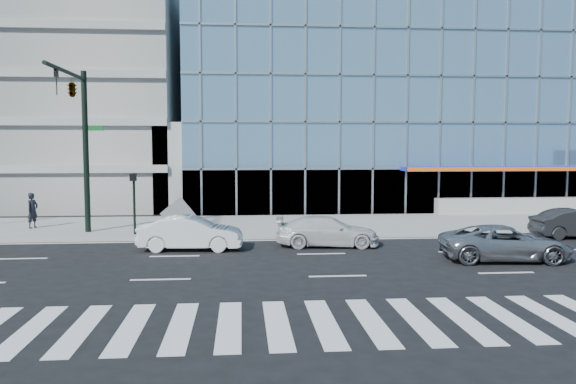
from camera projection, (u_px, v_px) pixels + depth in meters
name	position (u px, v px, depth m)	size (l,w,h in m)	color
ground	(321.00, 254.00, 23.23)	(160.00, 160.00, 0.00)	black
sidewalk	(301.00, 225.00, 31.17)	(120.00, 8.00, 0.15)	gray
theatre_building	(437.00, 112.00, 49.59)	(42.00, 26.00, 15.00)	#74A1C2
parking_garage	(39.00, 79.00, 46.58)	(24.00, 24.00, 20.00)	gray
ramp_block	(203.00, 166.00, 40.36)	(6.00, 8.00, 6.00)	gray
tower_backdrop	(70.00, 22.00, 88.30)	(14.00, 14.00, 48.00)	gray
traffic_signal	(76.00, 110.00, 26.35)	(1.14, 5.74, 8.00)	black
ped_signal_post	(134.00, 194.00, 27.26)	(0.30, 0.33, 3.00)	black
silver_suv	(505.00, 243.00, 21.87)	(2.27, 4.93, 1.37)	#ABAAAF
white_suv	(327.00, 231.00, 25.00)	(1.86, 4.58, 1.33)	silver
white_sedan	(191.00, 233.00, 24.08)	(1.54, 4.42, 1.46)	silver
pedestrian	(33.00, 210.00, 29.42)	(0.68, 0.45, 1.87)	black
tilted_panel	(179.00, 215.00, 27.58)	(1.30, 0.06, 1.30)	#949494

